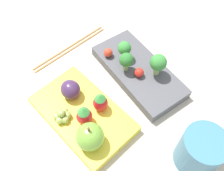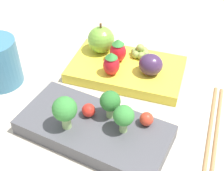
{
  "view_description": "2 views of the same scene",
  "coord_description": "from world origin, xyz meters",
  "views": [
    {
      "loc": [
        0.21,
        -0.19,
        0.46
      ],
      "look_at": [
        -0.01,
        -0.0,
        0.03
      ],
      "focal_mm": 40.0,
      "sensor_mm": 36.0,
      "label": 1
    },
    {
      "loc": [
        -0.16,
        0.35,
        0.36
      ],
      "look_at": [
        -0.01,
        -0.0,
        0.03
      ],
      "focal_mm": 50.0,
      "sensor_mm": 36.0,
      "label": 2
    }
  ],
  "objects": [
    {
      "name": "grape_cluster",
      "position": [
        -0.02,
        -0.12,
        0.03
      ],
      "size": [
        0.04,
        0.03,
        0.03
      ],
      "color": "#8EA84C",
      "rests_on": "bento_box_fruit"
    },
    {
      "name": "strawberry_0",
      "position": [
        0.01,
        -0.09,
        0.04
      ],
      "size": [
        0.03,
        0.03,
        0.05
      ],
      "color": "red",
      "rests_on": "bento_box_fruit"
    },
    {
      "name": "broccoli_floret_0",
      "position": [
        -0.03,
        0.05,
        0.05
      ],
      "size": [
        0.03,
        0.03,
        0.05
      ],
      "color": "#93B770",
      "rests_on": "bento_box_savoury"
    },
    {
      "name": "plum",
      "position": [
        -0.05,
        -0.08,
        0.04
      ],
      "size": [
        0.04,
        0.04,
        0.04
      ],
      "color": "#42284C",
      "rests_on": "bento_box_fruit"
    },
    {
      "name": "ground_plane",
      "position": [
        0.0,
        0.0,
        0.0
      ],
      "size": [
        4.0,
        4.0,
        0.0
      ],
      "primitive_type": "plane",
      "color": "#BCB29E"
    },
    {
      "name": "cherry_tomato_1",
      "position": [
        -0.08,
        0.05,
        0.03
      ],
      "size": [
        0.02,
        0.02,
        0.02
      ],
      "color": "red",
      "rests_on": "bento_box_savoury"
    },
    {
      "name": "broccoli_floret_2",
      "position": [
        -0.06,
        0.07,
        0.05
      ],
      "size": [
        0.03,
        0.03,
        0.05
      ],
      "color": "#93B770",
      "rests_on": "bento_box_savoury"
    },
    {
      "name": "broccoli_floret_1",
      "position": [
        0.02,
        0.09,
        0.06
      ],
      "size": [
        0.04,
        0.04,
        0.05
      ],
      "color": "#93B770",
      "rests_on": "bento_box_savoury"
    },
    {
      "name": "strawberry_1",
      "position": [
        0.01,
        -0.05,
        0.04
      ],
      "size": [
        0.03,
        0.03,
        0.04
      ],
      "color": "red",
      "rests_on": "bento_box_fruit"
    },
    {
      "name": "apple",
      "position": [
        0.06,
        -0.11,
        0.05
      ],
      "size": [
        0.05,
        0.05,
        0.06
      ],
      "color": "#70A838",
      "rests_on": "bento_box_fruit"
    },
    {
      "name": "chopsticks_pair",
      "position": [
        -0.18,
        0.0,
        0.0
      ],
      "size": [
        0.03,
        0.21,
        0.01
      ],
      "color": "#A37547",
      "rests_on": "ground_plane"
    },
    {
      "name": "drinking_cup",
      "position": [
        0.19,
        0.02,
        0.04
      ],
      "size": [
        0.07,
        0.07,
        0.08
      ],
      "color": "teal",
      "rests_on": "ground_plane"
    },
    {
      "name": "bento_box_fruit",
      "position": [
        -0.01,
        -0.08,
        0.01
      ],
      "size": [
        0.22,
        0.14,
        0.02
      ],
      "color": "yellow",
      "rests_on": "ground_plane"
    },
    {
      "name": "bento_box_savoury",
      "position": [
        -0.01,
        0.07,
        0.01
      ],
      "size": [
        0.23,
        0.12,
        0.02
      ],
      "color": "#4C4C51",
      "rests_on": "ground_plane"
    },
    {
      "name": "cherry_tomato_0",
      "position": [
        0.0,
        0.06,
        0.03
      ],
      "size": [
        0.02,
        0.02,
        0.02
      ],
      "color": "red",
      "rests_on": "bento_box_savoury"
    }
  ]
}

